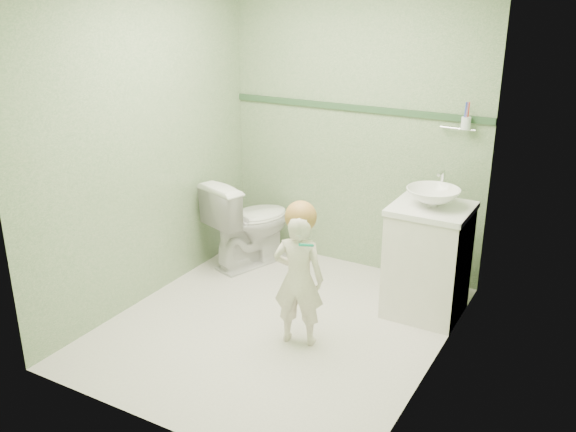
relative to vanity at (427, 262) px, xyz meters
The scene contains 12 objects.
ground 1.16m from the vanity, 140.19° to the right, with size 2.50×2.50×0.00m, color beige.
room_shell 1.35m from the vanity, 140.19° to the right, with size 2.50×2.54×2.40m.
trim_stripe 1.38m from the vanity, 147.36° to the left, with size 2.20×0.02×0.05m, color #305133.
vanity is the anchor object (origin of this frame).
counter 0.41m from the vanity, ahead, with size 0.54×0.52×0.04m, color white.
basin 0.49m from the vanity, ahead, with size 0.37×0.37×0.13m, color white.
faucet 0.60m from the vanity, 90.00° to the left, with size 0.03×0.13×0.18m.
cup_holder 1.05m from the vanity, 83.75° to the left, with size 0.26×0.07×0.21m.
toilet 1.58m from the vanity, behind, with size 0.43×0.75×0.76m, color white.
toddler 1.02m from the vanity, 127.33° to the right, with size 0.34×0.22×0.93m, color beige.
hair_cap 1.11m from the vanity, 128.20° to the right, with size 0.21×0.21×0.21m, color #A07137.
teal_toothbrush 1.11m from the vanity, 119.43° to the right, with size 0.11×0.14×0.08m.
Camera 1 is at (1.98, -3.36, 2.27)m, focal length 39.10 mm.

